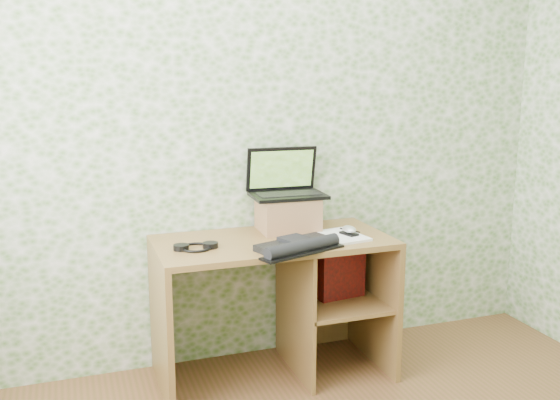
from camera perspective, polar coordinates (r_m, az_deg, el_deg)
name	(u,v)px	position (r m, az deg, el deg)	size (l,w,h in m)	color
wall_back	(254,126)	(3.38, -2.35, 6.74)	(3.50, 3.50, 0.00)	silver
desk	(285,286)	(3.32, 0.49, -7.84)	(1.20, 0.60, 0.75)	brown
riser	(288,214)	(3.34, 0.72, -1.27)	(0.31, 0.25, 0.18)	brown
laptop	(285,185)	(3.35, 0.49, 1.42)	(0.40, 0.29, 0.26)	black
keyboard	(298,245)	(2.99, 1.68, -4.18)	(0.46, 0.36, 0.06)	black
headphones	(196,247)	(3.04, -7.70, -4.27)	(0.22, 0.16, 0.03)	black
notepad	(342,236)	(3.24, 5.65, -3.29)	(0.19, 0.28, 0.01)	white
mouse	(349,231)	(3.24, 6.34, -2.87)	(0.06, 0.10, 0.03)	silver
pen	(350,230)	(3.32, 6.40, -2.77)	(0.01, 0.01, 0.13)	black
red_box	(341,269)	(3.38, 5.60, -6.34)	(0.26, 0.08, 0.31)	maroon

